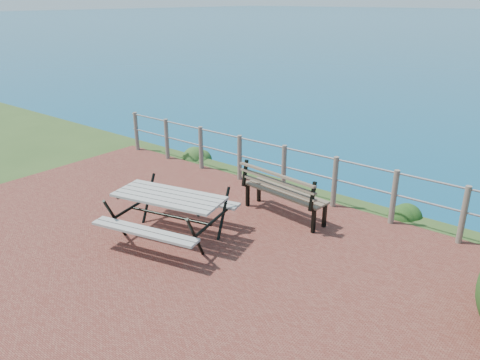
# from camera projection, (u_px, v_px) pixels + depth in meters

# --- Properties ---
(ground) EXTENTS (10.00, 7.00, 0.12)m
(ground) POSITION_uv_depth(u_px,v_px,m) (163.00, 258.00, 7.25)
(ground) COLOR brown
(ground) RESTS_ON ground
(safety_railing) EXTENTS (9.40, 0.10, 1.00)m
(safety_railing) POSITION_uv_depth(u_px,v_px,m) (284.00, 166.00, 9.47)
(safety_railing) COLOR #6B5B4C
(safety_railing) RESTS_ON ground
(picnic_table) EXTENTS (1.93, 1.54, 0.76)m
(picnic_table) POSITION_uv_depth(u_px,v_px,m) (170.00, 212.00, 7.67)
(picnic_table) COLOR #A09A8F
(picnic_table) RESTS_ON ground
(park_bench) EXTENTS (1.72, 0.61, 0.95)m
(park_bench) POSITION_uv_depth(u_px,v_px,m) (285.00, 185.00, 8.39)
(park_bench) COLOR brown
(park_bench) RESTS_ON ground
(shrub_lip_west) EXTENTS (0.67, 0.67, 0.37)m
(shrub_lip_west) POSITION_uv_depth(u_px,v_px,m) (199.00, 158.00, 11.73)
(shrub_lip_west) COLOR #2C511E
(shrub_lip_west) RESTS_ON ground
(shrub_lip_east) EXTENTS (0.66, 0.66, 0.36)m
(shrub_lip_east) POSITION_uv_depth(u_px,v_px,m) (404.00, 212.00, 8.81)
(shrub_lip_east) COLOR #1F4013
(shrub_lip_east) RESTS_ON ground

